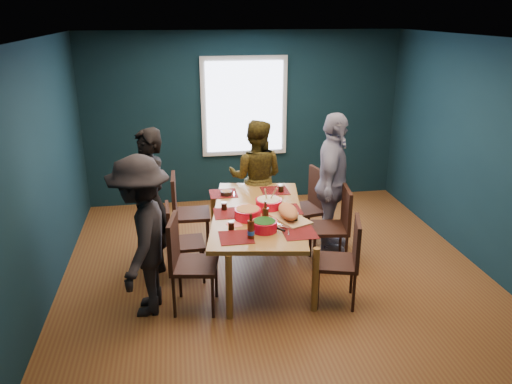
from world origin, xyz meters
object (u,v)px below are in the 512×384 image
chair_left_mid (178,237)px  chair_left_near (185,257)px  person_far_left (151,201)px  bowl_herbs (264,225)px  dining_table (258,217)px  person_right (332,184)px  bowl_salad (248,213)px  person_near_left (142,237)px  chair_left_far (183,207)px  chair_right_near (346,255)px  chair_right_far (310,201)px  cutting_board (288,213)px  chair_right_mid (337,221)px  bowl_dumpling (269,204)px  person_back (256,177)px

chair_left_mid → chair_left_near: bearing=-86.5°
person_far_left → bowl_herbs: person_far_left is taller
dining_table → chair_left_near: chair_left_near is taller
person_right → bowl_herbs: bearing=154.5°
chair_left_mid → bowl_salad: (0.79, -0.16, 0.31)m
person_near_left → bowl_herbs: size_ratio=6.21×
chair_left_far → chair_left_mid: chair_left_far is taller
person_far_left → chair_left_far: bearing=113.7°
chair_right_near → bowl_herbs: chair_right_near is taller
dining_table → chair_left_far: (-0.85, 0.71, -0.10)m
chair_right_far → cutting_board: (-0.51, -0.91, 0.24)m
chair_right_far → bowl_herbs: bearing=-138.3°
dining_table → chair_right_mid: 0.98m
dining_table → person_far_left: (-1.23, 0.30, 0.17)m
chair_left_far → chair_right_far: chair_right_far is taller
person_far_left → cutting_board: size_ratio=2.41×
bowl_dumpling → person_far_left: bearing=169.6°
dining_table → chair_right_near: (0.80, -0.82, -0.14)m
chair_left_far → person_far_left: bearing=-131.1°
person_right → chair_left_far: bearing=102.9°
person_back → bowl_dumpling: 1.10m
person_back → person_near_left: bearing=70.0°
person_right → bowl_salad: bearing=139.3°
bowl_dumpling → chair_right_mid: bearing=-1.9°
chair_right_far → bowl_salad: size_ratio=3.47×
bowl_herbs → cutting_board: bearing=41.4°
chair_left_mid → chair_left_near: (0.06, -0.63, 0.06)m
chair_left_far → person_far_left: 0.62m
chair_right_near → person_far_left: 2.34m
person_back → person_right: person_right is taller
person_back → person_right: bearing=158.3°
chair_right_far → cutting_board: size_ratio=1.43×
chair_left_far → bowl_salad: (0.70, -0.90, 0.24)m
chair_left_far → chair_left_near: chair_left_far is taller
chair_right_mid → person_near_left: bearing=-155.5°
chair_right_near → bowl_salad: size_ratio=3.23×
dining_table → bowl_salad: bowl_salad is taller
person_back → person_right: size_ratio=0.88×
chair_right_far → dining_table: bearing=-154.8°
chair_left_mid → person_right: (1.95, 0.44, 0.38)m
dining_table → chair_left_far: bearing=149.3°
chair_right_near → person_far_left: person_far_left is taller
bowl_herbs → dining_table: bearing=88.1°
chair_right_near → bowl_dumpling: bearing=143.2°
bowl_dumpling → chair_left_near: bearing=-145.0°
person_far_left → chair_left_near: bearing=-3.0°
chair_right_far → person_back: person_back is taller
chair_right_near → chair_right_far: bearing=105.6°
person_right → bowl_salad: (-1.17, -0.60, -0.07)m
chair_right_far → person_right: (0.21, -0.23, 0.31)m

